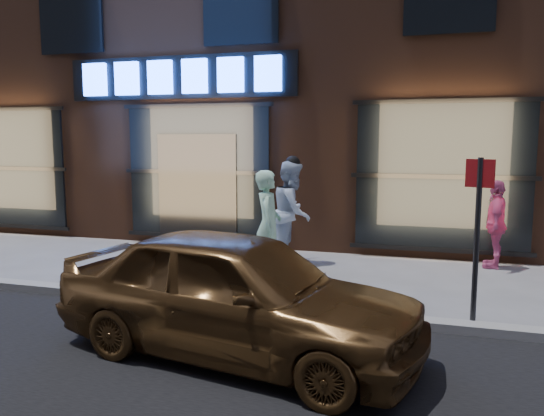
{
  "coord_description": "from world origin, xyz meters",
  "views": [
    {
      "loc": [
        4.74,
        -6.51,
        2.31
      ],
      "look_at": [
        2.35,
        1.6,
        1.2
      ],
      "focal_mm": 35.0,
      "sensor_mm": 36.0,
      "label": 1
    }
  ],
  "objects_px": {
    "passerby": "(496,224)",
    "gold_sedan": "(236,293)",
    "man_bowtie": "(268,225)",
    "man_cap": "(292,212)",
    "sign_post": "(477,227)"
  },
  "relations": [
    {
      "from": "man_bowtie",
      "to": "man_cap",
      "type": "relative_size",
      "value": 0.95
    },
    {
      "from": "passerby",
      "to": "sign_post",
      "type": "xyz_separation_m",
      "value": [
        -0.61,
        -3.45,
        0.47
      ]
    },
    {
      "from": "man_bowtie",
      "to": "sign_post",
      "type": "height_order",
      "value": "sign_post"
    },
    {
      "from": "gold_sedan",
      "to": "man_cap",
      "type": "bearing_deg",
      "value": 16.84
    },
    {
      "from": "man_cap",
      "to": "passerby",
      "type": "height_order",
      "value": "man_cap"
    },
    {
      "from": "man_cap",
      "to": "sign_post",
      "type": "xyz_separation_m",
      "value": [
        2.98,
        -2.81,
        0.31
      ]
    },
    {
      "from": "man_bowtie",
      "to": "man_cap",
      "type": "xyz_separation_m",
      "value": [
        0.09,
        1.26,
        0.05
      ]
    },
    {
      "from": "gold_sedan",
      "to": "sign_post",
      "type": "xyz_separation_m",
      "value": [
        2.5,
        1.51,
        0.58
      ]
    },
    {
      "from": "gold_sedan",
      "to": "sign_post",
      "type": "bearing_deg",
      "value": -48.31
    },
    {
      "from": "passerby",
      "to": "gold_sedan",
      "type": "distance_m",
      "value": 5.86
    },
    {
      "from": "passerby",
      "to": "gold_sedan",
      "type": "height_order",
      "value": "passerby"
    },
    {
      "from": "passerby",
      "to": "gold_sedan",
      "type": "relative_size",
      "value": 0.39
    },
    {
      "from": "sign_post",
      "to": "man_bowtie",
      "type": "bearing_deg",
      "value": 174.2
    },
    {
      "from": "man_bowtie",
      "to": "passerby",
      "type": "bearing_deg",
      "value": -79.14
    },
    {
      "from": "passerby",
      "to": "sign_post",
      "type": "distance_m",
      "value": 3.53
    }
  ]
}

